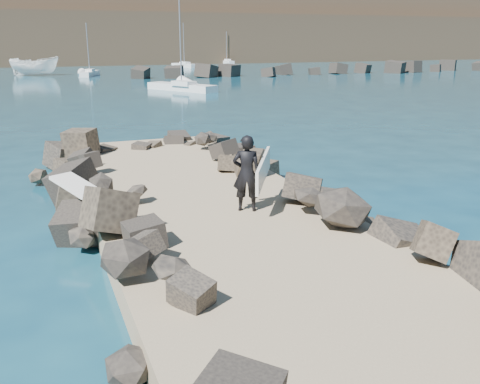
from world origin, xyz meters
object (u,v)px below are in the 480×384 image
(boat_imported, at_px, (35,66))
(surfboard_resting, at_px, (91,199))
(sailboat_c, at_px, (182,87))
(surfer_with_board, at_px, (249,173))

(boat_imported, bearing_deg, surfboard_resting, -165.50)
(sailboat_c, bearing_deg, surfer_with_board, -102.85)
(boat_imported, height_order, surfer_with_board, surfer_with_board)
(boat_imported, bearing_deg, surfer_with_board, -162.27)
(surfboard_resting, relative_size, surfer_with_board, 1.22)
(surfboard_resting, height_order, boat_imported, boat_imported)
(boat_imported, relative_size, sailboat_c, 0.69)
(boat_imported, bearing_deg, sailboat_c, -141.67)
(surfboard_resting, height_order, surfer_with_board, surfer_with_board)
(surfer_with_board, bearing_deg, surfboard_resting, 165.81)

